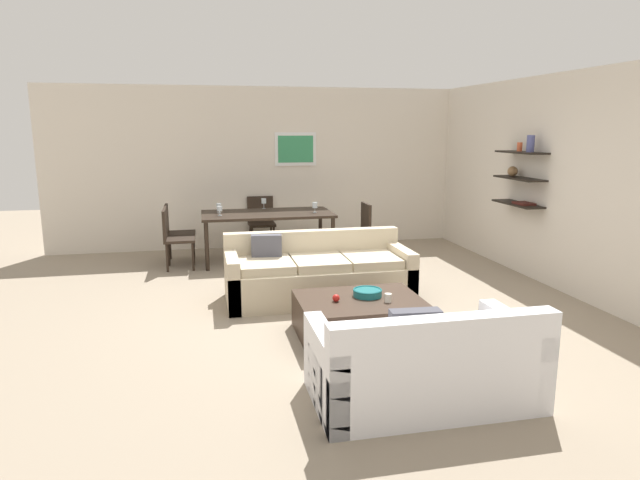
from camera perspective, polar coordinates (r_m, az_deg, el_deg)
The scene contains 18 objects.
ground_plane at distance 6.41m, azimuth 0.92°, elevation -6.91°, with size 18.00×18.00×0.00m, color gray.
back_wall_unit at distance 9.63m, azimuth -2.10°, elevation 7.49°, with size 8.40×0.09×2.70m.
right_wall_shelf_unit at distance 7.91m, azimuth 21.89°, elevation 5.79°, with size 0.34×8.20×2.70m.
sofa_beige at distance 6.63m, azimuth -0.27°, elevation -3.65°, with size 2.18×0.90×0.78m.
loveseat_white at distance 4.29m, azimuth 10.67°, elevation -12.51°, with size 1.65×0.90×0.78m.
coffee_table at distance 5.51m, azimuth 4.13°, elevation -7.99°, with size 1.21×0.94×0.38m.
decorative_bowl at distance 5.53m, azimuth 4.92°, elevation -5.40°, with size 0.29×0.29×0.07m.
candle_jar at distance 5.38m, azimuth 7.05°, elevation -5.94°, with size 0.07×0.07×0.08m, color silver.
apple_on_coffee_table at distance 5.35m, azimuth 1.67°, elevation -6.00°, with size 0.07×0.07×0.07m, color red.
dining_table at distance 8.51m, azimuth -5.46°, elevation 2.41°, with size 1.98×1.01×0.75m.
dining_chair_right_near at distance 8.59m, azimuth 4.03°, elevation 1.29°, with size 0.44×0.44×0.88m.
dining_chair_left_far at distance 8.72m, azimuth -14.77°, elevation 1.08°, with size 0.44×0.44×0.88m.
dining_chair_left_near at distance 8.27m, azimuth -14.90°, elevation 0.52°, with size 0.44×0.44×0.88m.
dining_chair_head at distance 9.43m, azimuth -6.10°, elevation 2.17°, with size 0.44×0.44×0.88m.
wine_glass_head at distance 8.92m, azimuth -5.82°, elevation 4.00°, with size 0.08×0.08×0.17m.
wine_glass_left_far at distance 8.56m, azimuth -10.39°, elevation 3.44°, with size 0.07×0.07×0.15m.
wine_glass_left_near at distance 8.31m, azimuth -10.32°, elevation 3.17°, with size 0.08×0.08×0.14m.
wine_glass_right_near at distance 8.48m, azimuth -0.53°, elevation 3.59°, with size 0.08×0.08×0.16m.
Camera 1 is at (-1.38, -5.92, 2.03)m, focal length 31.01 mm.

